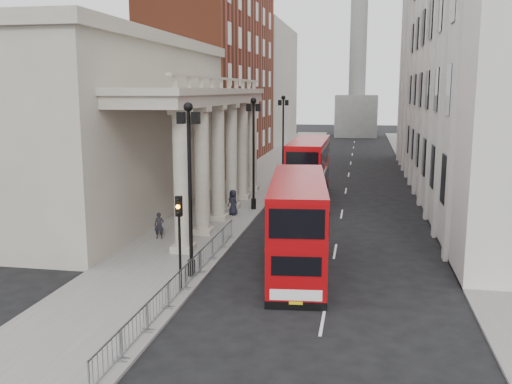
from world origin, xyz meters
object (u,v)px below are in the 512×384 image
lamp_post_south (190,178)px  pedestrian_a (159,226)px  lamp_post_north (283,131)px  traffic_light (179,226)px  bus_far (309,168)px  monument_column (358,53)px  pedestrian_b (218,198)px  pedestrian_c (233,202)px  lamp_post_mid (254,146)px  bus_near (298,223)px

lamp_post_south → pedestrian_a: (-3.97, 6.41, -3.99)m
lamp_post_north → traffic_light: lamp_post_north is taller
bus_far → monument_column: bearing=87.3°
pedestrian_b → pedestrian_c: size_ratio=0.84×
lamp_post_north → bus_far: bearing=-70.7°
lamp_post_mid → traffic_light: 18.11m
traffic_light → bus_near: 6.41m
pedestrian_b → monument_column: bearing=-110.8°
bus_near → lamp_post_north: bearing=93.5°
bus_near → pedestrian_a: 9.91m
bus_near → pedestrian_b: size_ratio=7.13×
monument_column → pedestrian_c: (-7.67, -74.29, -14.94)m
pedestrian_b → pedestrian_a: bearing=68.8°
bus_near → pedestrian_c: 13.02m
bus_far → pedestrian_a: bearing=-116.6°
traffic_light → pedestrian_a: 9.61m
lamp_post_mid → lamp_post_north: bearing=90.0°
monument_column → pedestrian_c: 76.17m
lamp_post_south → bus_near: bearing=24.4°
traffic_light → lamp_post_mid: bearing=90.3°
pedestrian_b → pedestrian_c: pedestrian_c is taller
monument_column → bus_near: size_ratio=4.91×
pedestrian_a → pedestrian_c: (2.90, 7.30, 0.11)m
monument_column → pedestrian_a: 83.64m
lamp_post_south → bus_far: 22.07m
pedestrian_c → bus_far: bearing=93.8°
monument_column → pedestrian_a: size_ratio=33.74×
lamp_post_mid → traffic_light: bearing=-89.7°
monument_column → bus_near: monument_column is taller
lamp_post_north → pedestrian_b: 16.87m
bus_far → pedestrian_b: bearing=-137.5°
lamp_post_north → bus_near: lamp_post_north is taller
monument_column → lamp_post_north: (-6.60, -56.00, -11.07)m
pedestrian_c → monument_column: bearing=118.5°
bus_near → pedestrian_a: bearing=148.8°
lamp_post_north → lamp_post_south: bearing=-90.0°
lamp_post_south → bus_near: lamp_post_south is taller
monument_column → pedestrian_c: bearing=-95.9°
lamp_post_north → traffic_light: (0.10, -34.02, -1.80)m
lamp_post_north → pedestrian_c: lamp_post_north is taller
lamp_post_mid → pedestrian_b: lamp_post_mid is taller
lamp_post_north → pedestrian_c: 18.73m
lamp_post_mid → pedestrian_a: lamp_post_mid is taller
bus_far → pedestrian_b: (-6.31, -5.81, -1.68)m
lamp_post_south → lamp_post_north: bearing=90.0°
lamp_post_north → pedestrian_a: bearing=-98.8°
lamp_post_north → lamp_post_mid: bearing=-90.0°
monument_column → pedestrian_b: (-9.29, -72.16, -15.09)m
pedestrian_c → pedestrian_a: bearing=-77.2°
pedestrian_a → bus_far: bearing=54.1°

